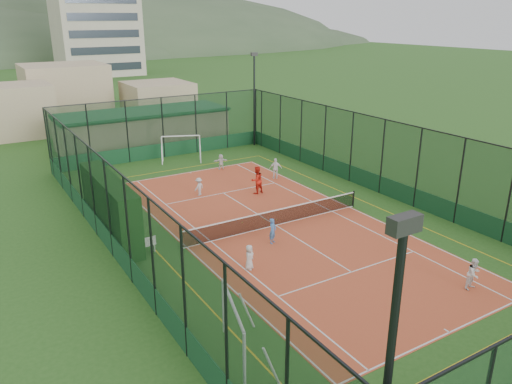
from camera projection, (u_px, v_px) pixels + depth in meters
ground at (276, 225)px, 28.35m from camera, size 300.00×300.00×0.00m
court_slab at (276, 225)px, 28.35m from camera, size 11.17×23.97×0.01m
tennis_net at (276, 217)px, 28.18m from camera, size 11.67×0.12×1.06m
perimeter_fence at (276, 184)px, 27.52m from camera, size 18.12×34.12×5.00m
floodlight_ne at (254, 100)px, 44.55m from camera, size 0.60×0.26×8.25m
clubhouse at (143, 128)px, 45.54m from camera, size 15.20×7.20×3.15m
hedge_left at (110, 207)px, 26.55m from camera, size 1.12×7.46×3.27m
white_bench at (140, 246)px, 24.77m from camera, size 1.66×0.57×0.92m
futsal_goal_near at (233, 332)px, 16.97m from camera, size 3.57×1.93×2.21m
futsal_goal_far at (181, 148)px, 40.74m from camera, size 3.28×2.09×2.05m
child_near_left at (249, 257)px, 23.29m from camera, size 0.71×0.68×1.22m
child_near_mid at (273, 231)px, 25.95m from camera, size 0.60×0.55×1.37m
child_near_right at (474, 274)px, 21.57m from camera, size 0.74×0.60×1.43m
child_far_left at (199, 187)px, 32.88m from camera, size 0.90×0.75×1.21m
child_far_right at (276, 168)px, 36.25m from camera, size 0.96×0.74×1.52m
child_far_back at (221, 162)px, 38.54m from camera, size 1.16×0.59×1.19m
coach at (257, 180)px, 33.16m from camera, size 1.00×0.83×1.86m
tennis_balls at (260, 219)px, 29.14m from camera, size 1.99×1.30×0.07m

